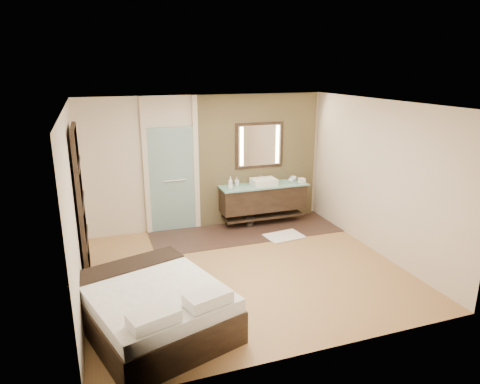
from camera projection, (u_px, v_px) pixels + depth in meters
name	position (u px, v px, depth m)	size (l,w,h in m)	color
floor	(245.00, 270.00, 7.05)	(5.00, 5.00, 0.00)	#A28044
tile_strip	(246.00, 231.00, 8.69)	(3.80, 1.30, 0.01)	#35231D
stone_wall	(258.00, 159.00, 9.02)	(2.60, 0.08, 2.70)	tan
vanity	(263.00, 198.00, 8.97)	(1.85, 0.55, 0.88)	black
mirror_unit	(259.00, 145.00, 8.88)	(1.06, 0.04, 0.96)	black
frosted_door	(172.00, 176.00, 8.48)	(1.10, 0.12, 2.70)	#BAECEC
shoji_partition	(81.00, 205.00, 6.48)	(0.06, 1.20, 2.40)	black
bed	(153.00, 307.00, 5.39)	(2.05, 2.31, 0.74)	black
bath_mat	(284.00, 236.00, 8.41)	(0.72, 0.50, 0.02)	white
waste_bin	(250.00, 221.00, 8.94)	(0.18, 0.18, 0.22)	black
tissue_box	(302.00, 181.00, 9.01)	(0.12, 0.12, 0.10)	white
soap_bottle_a	(230.00, 183.00, 8.56)	(0.09, 0.09, 0.24)	white
soap_bottle_b	(237.00, 181.00, 8.80)	(0.08, 0.08, 0.17)	#B2B2B2
soap_bottle_c	(291.00, 179.00, 9.04)	(0.11, 0.11, 0.14)	silver
cup	(293.00, 178.00, 9.18)	(0.13, 0.13, 0.10)	white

